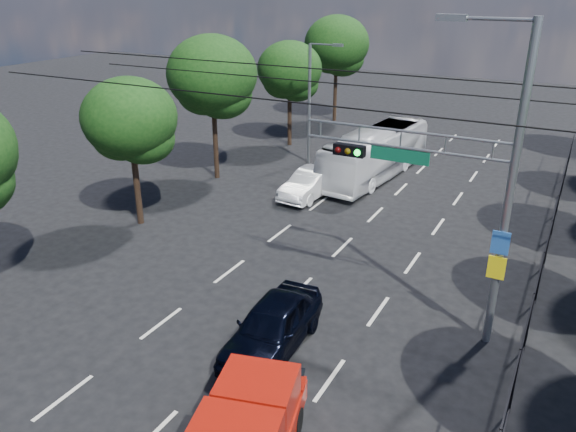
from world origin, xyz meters
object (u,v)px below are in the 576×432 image
Objects in this scene: white_bus at (375,153)px; white_van at (311,183)px; signal_mast at (467,174)px; navy_hatchback at (272,326)px.

white_bus is 2.28× the size of white_van.
signal_mast is at bearing -55.81° from white_bus.
navy_hatchback reaches higher than white_van.
signal_mast is 15.66m from white_bus.
navy_hatchback is at bearing -74.86° from white_bus.
navy_hatchback is 16.97m from white_bus.
signal_mast is 0.97× the size of white_bus.
navy_hatchback is (-4.44, -3.42, -4.47)m from signal_mast.
signal_mast is 7.17m from navy_hatchback.
navy_hatchback is at bearing -64.46° from white_van.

